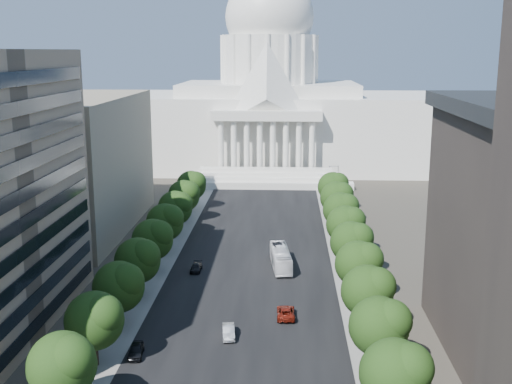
# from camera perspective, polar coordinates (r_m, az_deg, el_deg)

# --- Properties ---
(road_asphalt) EXTENTS (30.00, 260.00, 0.01)m
(road_asphalt) POSITION_cam_1_polar(r_m,az_deg,el_deg) (135.23, -0.02, -4.66)
(road_asphalt) COLOR black
(road_asphalt) RESTS_ON ground
(sidewalk_left) EXTENTS (8.00, 260.00, 0.02)m
(sidewalk_left) POSITION_cam_1_polar(r_m,az_deg,el_deg) (137.43, -7.98, -4.51)
(sidewalk_left) COLOR gray
(sidewalk_left) RESTS_ON ground
(sidewalk_right) EXTENTS (8.00, 260.00, 0.02)m
(sidewalk_right) POSITION_cam_1_polar(r_m,az_deg,el_deg) (135.68, 8.05, -4.73)
(sidewalk_right) COLOR gray
(sidewalk_right) RESTS_ON ground
(capitol) EXTENTS (120.00, 56.00, 73.00)m
(capitol) POSITION_cam_1_polar(r_m,az_deg,el_deg) (224.95, 1.17, 7.39)
(capitol) COLOR white
(capitol) RESTS_ON ground
(office_block_left_far) EXTENTS (38.00, 52.00, 30.00)m
(office_block_left_far) POSITION_cam_1_polar(r_m,az_deg,el_deg) (151.35, -18.31, 2.39)
(office_block_left_far) COLOR gray
(office_block_left_far) RESTS_ON ground
(tree_l_b) EXTENTS (7.79, 7.60, 9.97)m
(tree_l_b) POSITION_cam_1_polar(r_m,az_deg,el_deg) (75.09, -16.68, -14.45)
(tree_l_b) COLOR #33261C
(tree_l_b) RESTS_ON ground
(tree_l_c) EXTENTS (7.79, 7.60, 9.97)m
(tree_l_c) POSITION_cam_1_polar(r_m,az_deg,el_deg) (85.40, -14.00, -10.91)
(tree_l_c) COLOR #33261C
(tree_l_c) RESTS_ON ground
(tree_l_d) EXTENTS (7.79, 7.60, 9.97)m
(tree_l_d) POSITION_cam_1_polar(r_m,az_deg,el_deg) (96.10, -11.96, -8.13)
(tree_l_d) COLOR #33261C
(tree_l_d) RESTS_ON ground
(tree_l_e) EXTENTS (7.79, 7.60, 9.97)m
(tree_l_e) POSITION_cam_1_polar(r_m,az_deg,el_deg) (107.07, -10.35, -5.90)
(tree_l_e) COLOR #33261C
(tree_l_e) RESTS_ON ground
(tree_l_f) EXTENTS (7.79, 7.60, 9.97)m
(tree_l_f) POSITION_cam_1_polar(r_m,az_deg,el_deg) (118.25, -9.05, -4.08)
(tree_l_f) COLOR #33261C
(tree_l_f) RESTS_ON ground
(tree_l_g) EXTENTS (7.79, 7.60, 9.97)m
(tree_l_g) POSITION_cam_1_polar(r_m,az_deg,el_deg) (129.57, -7.98, -2.58)
(tree_l_g) COLOR #33261C
(tree_l_g) RESTS_ON ground
(tree_l_h) EXTENTS (7.79, 7.60, 9.97)m
(tree_l_h) POSITION_cam_1_polar(r_m,az_deg,el_deg) (141.00, -7.09, -1.32)
(tree_l_h) COLOR #33261C
(tree_l_h) RESTS_ON ground
(tree_l_i) EXTENTS (7.79, 7.60, 9.97)m
(tree_l_i) POSITION_cam_1_polar(r_m,az_deg,el_deg) (152.53, -6.33, -0.26)
(tree_l_i) COLOR #33261C
(tree_l_i) RESTS_ON ground
(tree_l_j) EXTENTS (7.79, 7.60, 9.97)m
(tree_l_j) POSITION_cam_1_polar(r_m,az_deg,el_deg) (164.12, -5.68, 0.66)
(tree_l_j) COLOR #33261C
(tree_l_j) RESTS_ON ground
(tree_r_b) EXTENTS (7.79, 7.60, 9.97)m
(tree_r_b) POSITION_cam_1_polar(r_m,az_deg,el_deg) (72.20, 12.52, -15.35)
(tree_r_b) COLOR #33261C
(tree_r_b) RESTS_ON ground
(tree_r_c) EXTENTS (7.79, 7.60, 9.97)m
(tree_r_c) POSITION_cam_1_polar(r_m,az_deg,el_deg) (82.86, 11.13, -11.51)
(tree_r_c) COLOR #33261C
(tree_r_c) RESTS_ON ground
(tree_r_d) EXTENTS (7.79, 7.60, 9.97)m
(tree_r_d) POSITION_cam_1_polar(r_m,az_deg,el_deg) (93.85, 10.08, -8.55)
(tree_r_d) COLOR #33261C
(tree_r_d) RESTS_ON ground
(tree_r_e) EXTENTS (7.79, 7.60, 9.97)m
(tree_r_e) POSITION_cam_1_polar(r_m,az_deg,el_deg) (105.06, 9.27, -6.22)
(tree_r_e) COLOR #33261C
(tree_r_e) RESTS_ON ground
(tree_r_f) EXTENTS (7.79, 7.60, 9.97)m
(tree_r_f) POSITION_cam_1_polar(r_m,az_deg,el_deg) (116.43, 8.62, -4.33)
(tree_r_f) COLOR #33261C
(tree_r_f) RESTS_ON ground
(tree_r_g) EXTENTS (7.79, 7.60, 9.97)m
(tree_r_g) POSITION_cam_1_polar(r_m,az_deg,el_deg) (127.91, 8.09, -2.78)
(tree_r_g) COLOR #33261C
(tree_r_g) RESTS_ON ground
(tree_r_h) EXTENTS (7.79, 7.60, 9.97)m
(tree_r_h) POSITION_cam_1_polar(r_m,az_deg,el_deg) (139.48, 7.65, -1.49)
(tree_r_h) COLOR #33261C
(tree_r_h) RESTS_ON ground
(tree_r_i) EXTENTS (7.79, 7.60, 9.97)m
(tree_r_i) POSITION_cam_1_polar(r_m,az_deg,el_deg) (151.12, 7.28, -0.40)
(tree_r_i) COLOR #33261C
(tree_r_i) RESTS_ON ground
(tree_r_j) EXTENTS (7.79, 7.60, 9.97)m
(tree_r_j) POSITION_cam_1_polar(r_m,az_deg,el_deg) (162.81, 6.96, 0.54)
(tree_r_j) COLOR #33261C
(tree_r_j) RESTS_ON ground
(streetlight_b) EXTENTS (2.61, 0.44, 9.00)m
(streetlight_b) POSITION_cam_1_polar(r_m,az_deg,el_deg) (82.64, 12.29, -12.12)
(streetlight_b) COLOR gray
(streetlight_b) RESTS_ON ground
(streetlight_c) EXTENTS (2.61, 0.44, 9.00)m
(streetlight_c) POSITION_cam_1_polar(r_m,az_deg,el_deg) (105.64, 10.10, -6.50)
(streetlight_c) COLOR gray
(streetlight_c) RESTS_ON ground
(streetlight_d) EXTENTS (2.61, 0.44, 9.00)m
(streetlight_d) POSITION_cam_1_polar(r_m,az_deg,el_deg) (129.38, 8.73, -2.92)
(streetlight_d) COLOR gray
(streetlight_d) RESTS_ON ground
(streetlight_e) EXTENTS (2.61, 0.44, 9.00)m
(streetlight_e) POSITION_cam_1_polar(r_m,az_deg,el_deg) (153.52, 7.79, -0.45)
(streetlight_e) COLOR gray
(streetlight_e) RESTS_ON ground
(streetlight_f) EXTENTS (2.61, 0.44, 9.00)m
(streetlight_f) POSITION_cam_1_polar(r_m,az_deg,el_deg) (177.90, 7.11, 1.34)
(streetlight_f) COLOR gray
(streetlight_f) RESTS_ON ground
(car_dark_a) EXTENTS (2.36, 4.87, 1.60)m
(car_dark_a) POSITION_cam_1_polar(r_m,az_deg,el_deg) (89.23, -10.63, -13.68)
(car_dark_a) COLOR black
(car_dark_a) RESTS_ON ground
(car_silver) EXTENTS (2.27, 5.04, 1.60)m
(car_silver) POSITION_cam_1_polar(r_m,az_deg,el_deg) (93.14, -2.46, -12.30)
(car_silver) COLOR #B1B3B9
(car_silver) RESTS_ON ground
(car_red) EXTENTS (2.82, 5.88, 1.62)m
(car_red) POSITION_cam_1_polar(r_m,az_deg,el_deg) (99.42, 2.67, -10.65)
(car_red) COLOR maroon
(car_red) RESTS_ON ground
(car_dark_b) EXTENTS (1.96, 4.65, 1.34)m
(car_dark_b) POSITION_cam_1_polar(r_m,az_deg,el_deg) (119.46, -5.34, -6.72)
(car_dark_b) COLOR black
(car_dark_b) RESTS_ON ground
(city_bus) EXTENTS (4.51, 13.44, 3.67)m
(city_bus) POSITION_cam_1_polar(r_m,az_deg,el_deg) (120.73, 2.21, -5.88)
(city_bus) COLOR white
(city_bus) RESTS_ON ground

